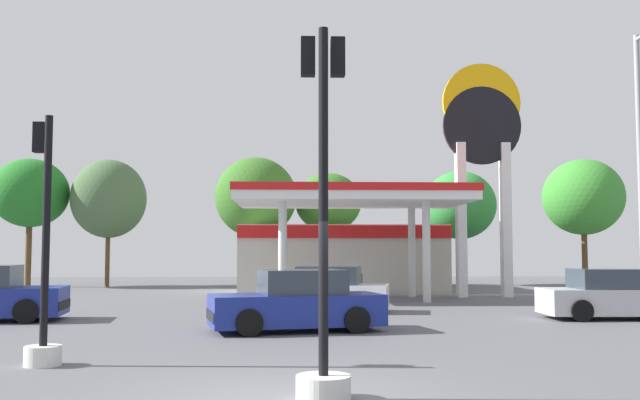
{
  "coord_description": "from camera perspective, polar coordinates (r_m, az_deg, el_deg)",
  "views": [
    {
      "loc": [
        0.1,
        -10.12,
        2.1
      ],
      "look_at": [
        1.06,
        13.85,
        3.78
      ],
      "focal_mm": 39.78,
      "sensor_mm": 36.0,
      "label": 1
    }
  ],
  "objects": [
    {
      "name": "ground_plane",
      "position": [
        10.33,
        -2.89,
        -15.71
      ],
      "size": [
        90.0,
        90.0,
        0.0
      ],
      "primitive_type": "plane",
      "color": "#56565B",
      "rests_on": "ground"
    },
    {
      "name": "gas_station",
      "position": [
        35.63,
        1.75,
        -4.08
      ],
      "size": [
        10.13,
        13.25,
        4.66
      ],
      "color": "beige",
      "rests_on": "ground"
    },
    {
      "name": "station_pole_sign",
      "position": [
        32.64,
        12.92,
        3.86
      ],
      "size": [
        3.52,
        0.56,
        10.48
      ],
      "color": "white",
      "rests_on": "ground"
    },
    {
      "name": "car_1",
      "position": [
        24.14,
        0.42,
        -7.34
      ],
      "size": [
        4.56,
        2.58,
        1.54
      ],
      "color": "black",
      "rests_on": "ground"
    },
    {
      "name": "car_2",
      "position": [
        18.49,
        -1.87,
        -8.3
      ],
      "size": [
        4.69,
        2.74,
        1.58
      ],
      "color": "black",
      "rests_on": "ground"
    },
    {
      "name": "car_3",
      "position": [
        23.41,
        22.45,
        -7.16
      ],
      "size": [
        4.27,
        2.01,
        1.52
      ],
      "color": "black",
      "rests_on": "ground"
    },
    {
      "name": "traffic_signal_0",
      "position": [
        13.95,
        -21.35,
        -6.7
      ],
      "size": [
        0.66,
        0.69,
        4.57
      ],
      "color": "silver",
      "rests_on": "ground"
    },
    {
      "name": "traffic_signal_1",
      "position": [
        10.14,
        0.27,
        -5.9
      ],
      "size": [
        0.78,
        0.78,
        5.31
      ],
      "color": "silver",
      "rests_on": "ground"
    },
    {
      "name": "tree_0",
      "position": [
        43.34,
        -22.29,
        0.51
      ],
      "size": [
        4.29,
        4.29,
        7.25
      ],
      "color": "brown",
      "rests_on": "ground"
    },
    {
      "name": "tree_1",
      "position": [
        42.14,
        -16.64,
        0.09
      ],
      "size": [
        4.24,
        4.24,
        7.23
      ],
      "color": "brown",
      "rests_on": "ground"
    },
    {
      "name": "tree_2",
      "position": [
        40.59,
        -5.19,
        0.21
      ],
      "size": [
        4.64,
        4.64,
        7.37
      ],
      "color": "brown",
      "rests_on": "ground"
    },
    {
      "name": "tree_3",
      "position": [
        41.8,
        0.67,
        -0.22
      ],
      "size": [
        3.91,
        3.91,
        6.62
      ],
      "color": "brown",
      "rests_on": "ground"
    },
    {
      "name": "tree_4",
      "position": [
        42.53,
        11.18,
        -0.43
      ],
      "size": [
        4.26,
        4.26,
        6.73
      ],
      "color": "brown",
      "rests_on": "ground"
    },
    {
      "name": "tree_5",
      "position": [
        44.57,
        20.42,
        0.22
      ],
      "size": [
        4.7,
        4.7,
        7.44
      ],
      "color": "brown",
      "rests_on": "ground"
    }
  ]
}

